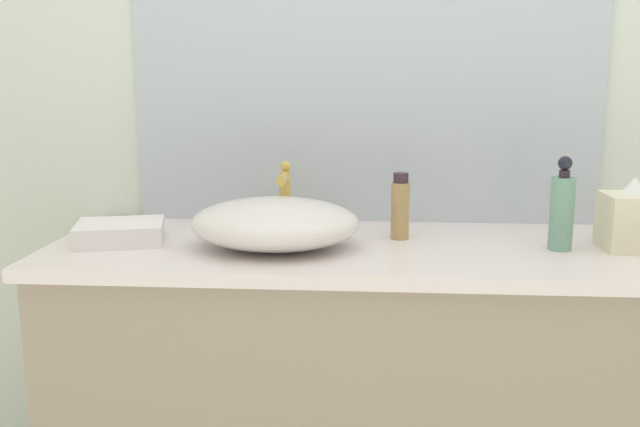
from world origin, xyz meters
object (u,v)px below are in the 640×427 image
soap_dispenser (562,210)px  folded_hand_towel (120,232)px  sink_basin (275,223)px  lotion_bottle (400,208)px  tissue_box (632,219)px

soap_dispenser → folded_hand_towel: size_ratio=1.07×
sink_basin → lotion_bottle: bearing=21.0°
soap_dispenser → lotion_bottle: bearing=166.8°
lotion_bottle → sink_basin: bearing=-159.0°
soap_dispenser → folded_hand_towel: 1.08m
sink_basin → lotion_bottle: size_ratio=2.41×
folded_hand_towel → lotion_bottle: bearing=7.6°
lotion_bottle → soap_dispenser: bearing=-13.2°
sink_basin → tissue_box: bearing=3.0°
sink_basin → folded_hand_towel: bearing=176.5°
soap_dispenser → lotion_bottle: soap_dispenser is taller
sink_basin → soap_dispenser: soap_dispenser is taller
soap_dispenser → lotion_bottle: size_ratio=1.33×
soap_dispenser → sink_basin: bearing=-177.6°
lotion_bottle → folded_hand_towel: 0.71m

